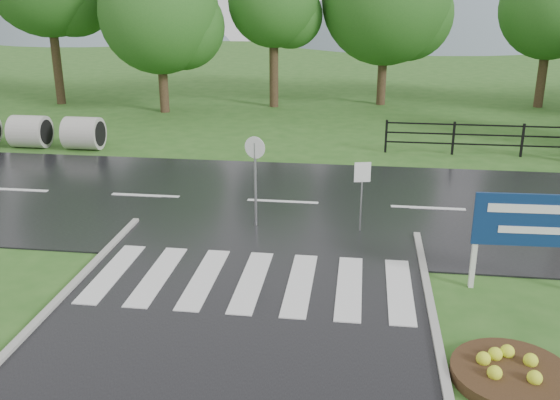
# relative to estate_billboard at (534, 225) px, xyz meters

# --- Properties ---
(main_road) EXTENTS (90.00, 8.00, 0.04)m
(main_road) POSITION_rel_estate_billboard_xyz_m (-5.52, 4.56, -1.41)
(main_road) COLOR black
(main_road) RESTS_ON ground
(crosswalk) EXTENTS (6.50, 2.80, 0.02)m
(crosswalk) POSITION_rel_estate_billboard_xyz_m (-5.52, -0.44, -1.35)
(crosswalk) COLOR silver
(crosswalk) RESTS_ON ground
(fence_west) EXTENTS (9.58, 0.08, 1.20)m
(fence_west) POSITION_rel_estate_billboard_xyz_m (2.23, 10.56, -0.68)
(fence_west) COLOR black
(fence_west) RESTS_ON ground
(hills) EXTENTS (102.00, 48.00, 48.00)m
(hills) POSITION_rel_estate_billboard_xyz_m (-2.02, 59.56, -16.94)
(hills) COLOR slate
(hills) RESTS_ON ground
(treeline) EXTENTS (83.20, 5.20, 10.00)m
(treeline) POSITION_rel_estate_billboard_xyz_m (-4.52, 18.56, -1.41)
(treeline) COLOR #235A1C
(treeline) RESTS_ON ground
(estate_billboard) EXTENTS (2.34, 0.14, 2.04)m
(estate_billboard) POSITION_rel_estate_billboard_xyz_m (0.00, 0.00, 0.00)
(estate_billboard) COLOR silver
(estate_billboard) RESTS_ON ground
(flower_bed) EXTENTS (1.87, 1.87, 0.37)m
(flower_bed) POSITION_rel_estate_billboard_xyz_m (-0.93, -3.16, -1.27)
(flower_bed) COLOR #332111
(flower_bed) RESTS_ON ground
(reg_sign_small) EXTENTS (0.40, 0.11, 1.81)m
(reg_sign_small) POSITION_rel_estate_billboard_xyz_m (-3.34, 2.66, -0.10)
(reg_sign_small) COLOR #939399
(reg_sign_small) RESTS_ON ground
(reg_sign_round) EXTENTS (0.53, 0.19, 2.36)m
(reg_sign_round) POSITION_rel_estate_billboard_xyz_m (-5.95, 2.66, 0.07)
(reg_sign_round) COLOR #939399
(reg_sign_round) RESTS_ON ground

